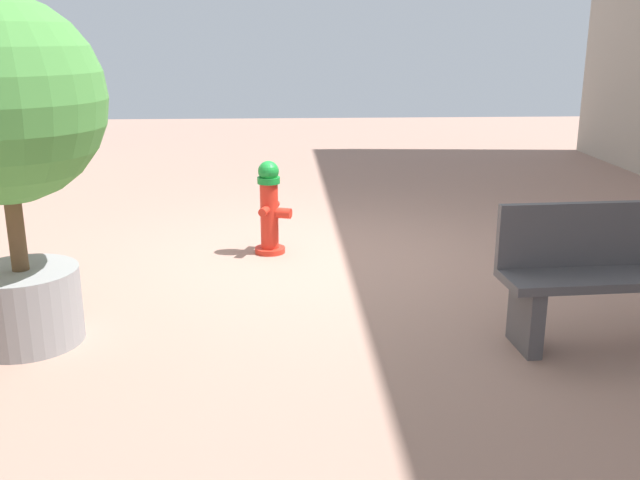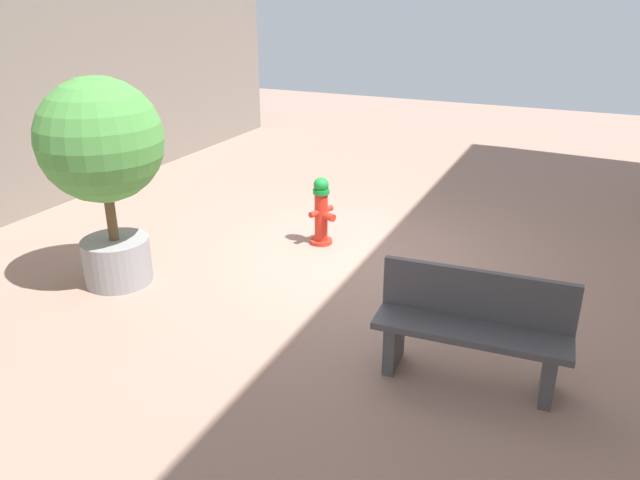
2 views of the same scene
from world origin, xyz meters
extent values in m
plane|color=#9E7A6B|center=(0.00, 0.00, 0.00)|extent=(23.40, 23.40, 0.00)
cylinder|color=red|center=(0.59, -0.30, 0.03)|extent=(0.29, 0.29, 0.05)
cylinder|color=red|center=(0.59, -0.30, 0.37)|extent=(0.17, 0.17, 0.63)
cylinder|color=#198C33|center=(0.59, -0.30, 0.71)|extent=(0.21, 0.21, 0.06)
sphere|color=#198C33|center=(0.59, -0.30, 0.80)|extent=(0.20, 0.20, 0.20)
cylinder|color=red|center=(0.54, -0.42, 0.44)|extent=(0.12, 0.15, 0.08)
cylinder|color=red|center=(0.63, -0.18, 0.44)|extent=(0.12, 0.15, 0.08)
cylinder|color=red|center=(0.45, -0.25, 0.40)|extent=(0.17, 0.14, 0.10)
cube|color=#4C4C51|center=(-2.43, 1.90, 0.23)|extent=(0.12, 0.40, 0.45)
cube|color=#4C4C51|center=(-1.15, 1.98, 0.23)|extent=(0.12, 0.40, 0.45)
cube|color=#4C4C51|center=(-1.79, 1.94, 0.48)|extent=(1.62, 0.53, 0.06)
cube|color=#4C4C51|center=(-1.77, 1.75, 0.73)|extent=(1.60, 0.15, 0.44)
cylinder|color=gray|center=(2.22, 1.68, 0.26)|extent=(0.74, 0.74, 0.52)
cylinder|color=brown|center=(2.22, 1.68, 0.88)|extent=(0.11, 0.11, 0.73)
sphere|color=#4C9342|center=(2.22, 1.68, 1.64)|extent=(1.32, 1.32, 1.32)
camera|label=1|loc=(0.46, 6.29, 2.03)|focal=39.91mm
camera|label=2|loc=(-2.44, 6.39, 3.09)|focal=34.00mm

